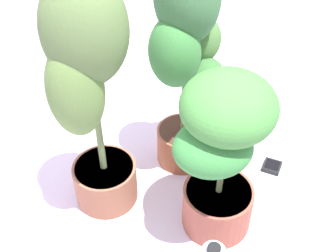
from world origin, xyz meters
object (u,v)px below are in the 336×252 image
Objects in this scene: potted_plant_back_left at (88,85)px; potted_plant_front_left at (221,150)px; potted_plant_center at (187,51)px; hygrometer_box at (272,166)px.

potted_plant_back_left is 0.51m from potted_plant_front_left.
potted_plant_back_left is 1.02× the size of potted_plant_center.
potted_plant_center reaches higher than hygrometer_box.
potted_plant_back_left is at bearing 91.98° from potted_plant_front_left.
potted_plant_center is 11.46× the size of hygrometer_box.
potted_plant_front_left is at bearing -88.02° from potted_plant_back_left.
potted_plant_front_left is at bearing -145.25° from potted_plant_center.
potted_plant_back_left is at bearing -52.96° from hygrometer_box.
hygrometer_box is (0.40, -0.66, -0.60)m from potted_plant_back_left.
hygrometer_box is at bearing -58.68° from potted_plant_back_left.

